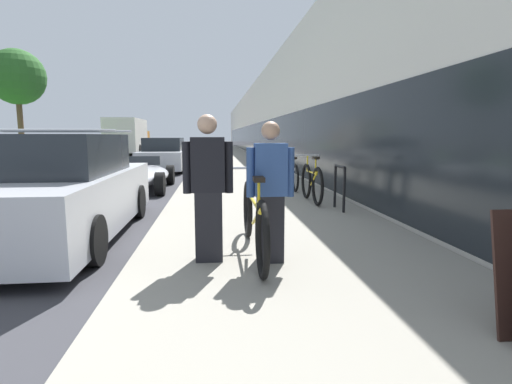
{
  "coord_description": "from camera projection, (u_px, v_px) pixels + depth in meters",
  "views": [
    {
      "loc": [
        4.64,
        -3.08,
        1.49
      ],
      "look_at": [
        6.54,
        14.82,
        -1.04
      ],
      "focal_mm": 28.0,
      "sensor_mm": 36.0,
      "label": 1
    }
  ],
  "objects": [
    {
      "name": "sidewalk_slab",
      "position": [
        230.0,
        160.0,
        24.01
      ],
      "size": [
        3.85,
        70.0,
        0.1
      ],
      "color": "gray",
      "rests_on": "ground"
    },
    {
      "name": "cruiser_bike_middle",
      "position": [
        291.0,
        175.0,
        10.49
      ],
      "size": [
        0.52,
        1.74,
        0.87
      ],
      "color": "black",
      "rests_on": "sidewalk_slab"
    },
    {
      "name": "lawn_strip",
      "position": [
        49.0,
        158.0,
        26.71
      ],
      "size": [
        4.6,
        70.0,
        0.03
      ],
      "color": "#5B9347",
      "rests_on": "ground"
    },
    {
      "name": "vintage_roadster_curbside",
      "position": [
        136.0,
        176.0,
        11.09
      ],
      "size": [
        1.86,
        4.2,
        0.91
      ],
      "color": "silver",
      "rests_on": "ground"
    },
    {
      "name": "cruiser_bike_nearest",
      "position": [
        312.0,
        183.0,
        8.45
      ],
      "size": [
        0.52,
        1.76,
        0.98
      ],
      "color": "black",
      "rests_on": "sidewalk_slab"
    },
    {
      "name": "tandem_bicycle",
      "position": [
        254.0,
        220.0,
        4.69
      ],
      "size": [
        0.52,
        2.43,
        0.99
      ],
      "color": "black",
      "rests_on": "sidewalk_slab"
    },
    {
      "name": "street_tree_far",
      "position": [
        17.0,
        78.0,
        20.48
      ],
      "size": [
        2.81,
        2.81,
        5.91
      ],
      "color": "brown",
      "rests_on": "ground"
    },
    {
      "name": "moving_truck",
      "position": [
        128.0,
        137.0,
        32.3
      ],
      "size": [
        2.48,
        7.33,
        2.83
      ],
      "color": "orange",
      "rests_on": "ground"
    },
    {
      "name": "person_rider",
      "position": [
        270.0,
        192.0,
        4.37
      ],
      "size": [
        0.53,
        0.21,
        1.55
      ],
      "color": "black",
      "rests_on": "sidewalk_slab"
    },
    {
      "name": "bike_rack_hoop",
      "position": [
        340.0,
        183.0,
        7.52
      ],
      "size": [
        0.05,
        0.6,
        0.84
      ],
      "color": "black",
      "rests_on": "sidewalk_slab"
    },
    {
      "name": "person_bystander",
      "position": [
        208.0,
        189.0,
        4.4
      ],
      "size": [
        0.55,
        0.22,
        1.62
      ],
      "color": "black",
      "rests_on": "sidewalk_slab"
    },
    {
      "name": "parked_sedan_curbside",
      "position": [
        60.0,
        191.0,
        5.81
      ],
      "size": [
        1.91,
        4.62,
        1.59
      ],
      "color": "silver",
      "rests_on": "ground"
    },
    {
      "name": "parked_sedan_far",
      "position": [
        164.0,
        156.0,
        17.16
      ],
      "size": [
        1.86,
        4.62,
        1.42
      ],
      "color": "silver",
      "rests_on": "ground"
    },
    {
      "name": "storefront_facade",
      "position": [
        311.0,
        122.0,
        32.26
      ],
      "size": [
        10.01,
        70.0,
        5.27
      ],
      "color": "silver",
      "rests_on": "ground"
    }
  ]
}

